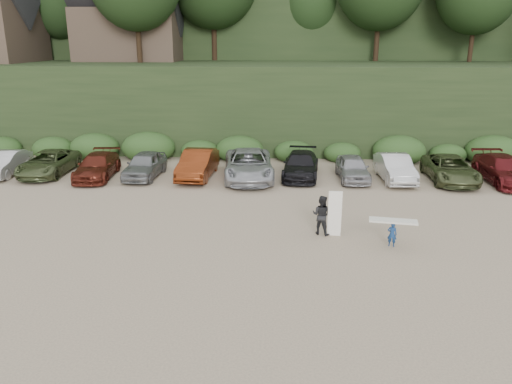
{
  "coord_description": "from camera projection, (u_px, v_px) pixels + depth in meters",
  "views": [
    {
      "loc": [
        0.32,
        -17.86,
        7.75
      ],
      "look_at": [
        -0.76,
        3.0,
        1.3
      ],
      "focal_mm": 35.0,
      "sensor_mm": 36.0,
      "label": 1
    }
  ],
  "objects": [
    {
      "name": "hillside_backdrop",
      "position": [
        278.0,
        2.0,
        50.33
      ],
      "size": [
        90.0,
        41.5,
        28.0
      ],
      "color": "black",
      "rests_on": "ground"
    },
    {
      "name": "ground",
      "position": [
        272.0,
        247.0,
        19.34
      ],
      "size": [
        120.0,
        120.0,
        0.0
      ],
      "primitive_type": "plane",
      "color": "tan",
      "rests_on": "ground"
    },
    {
      "name": "parked_cars",
      "position": [
        264.0,
        166.0,
        28.62
      ],
      "size": [
        39.7,
        6.1,
        1.63
      ],
      "color": "silver",
      "rests_on": "ground"
    },
    {
      "name": "adult_surfer",
      "position": [
        323.0,
        215.0,
        20.38
      ],
      "size": [
        1.29,
        0.91,
        1.95
      ],
      "color": "black",
      "rests_on": "ground"
    },
    {
      "name": "child_surfer",
      "position": [
        393.0,
        228.0,
        19.21
      ],
      "size": [
        1.87,
        0.78,
        1.09
      ],
      "color": "navy",
      "rests_on": "ground"
    }
  ]
}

